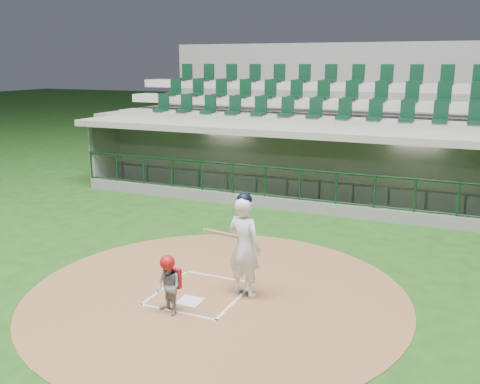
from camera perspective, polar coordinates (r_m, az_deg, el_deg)
The scene contains 8 objects.
ground at distance 10.58m, azimuth -3.52°, elevation -10.19°, with size 120.00×120.00×0.00m, color #194413.
dirt_circle at distance 10.29m, azimuth -2.51°, elevation -10.85°, with size 7.20×7.20×0.01m, color brown.
home_plate at distance 10.01m, azimuth -5.37°, elevation -11.54°, with size 0.43×0.43×0.02m, color silver.
batter_box_chalk at distance 10.33m, azimuth -4.28°, elevation -10.71°, with size 1.55×1.80×0.01m.
dugout_structure at distance 17.31m, azimuth 8.50°, elevation 2.51°, with size 16.40×3.70×3.00m.
seating_deck at distance 20.20m, azimuth 10.65°, elevation 5.37°, with size 17.00×6.72×5.15m.
batter at distance 9.88m, azimuth 0.44°, elevation -5.69°, with size 0.93×0.95×1.98m.
catcher at distance 9.42m, azimuth -7.65°, elevation -9.74°, with size 0.59×0.54×1.07m.
Camera 1 is at (4.44, -8.59, 4.29)m, focal length 40.00 mm.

